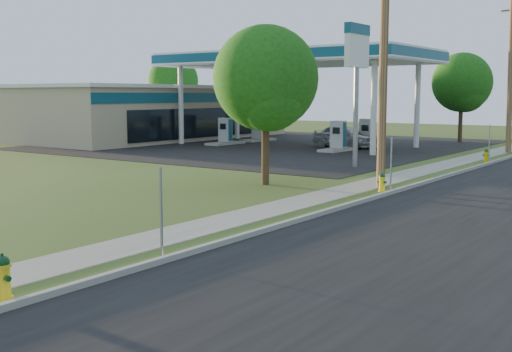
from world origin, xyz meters
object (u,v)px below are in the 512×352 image
Objects in this scene: fuel_pump_ne at (338,140)px; fuel_pump_sw at (258,132)px; utility_pole_far at (511,73)px; car_silver at (345,136)px; hydrant_mid at (382,182)px; price_pylon at (357,54)px; fuel_pump_nw at (225,134)px; hydrant_near at (3,278)px; hydrant_far at (486,156)px; fuel_pump_se at (366,136)px; tree_back at (174,83)px; utility_pole_mid at (384,56)px; tree_verge at (267,82)px; tree_lot at (463,85)px.

fuel_pump_ne is 9.85m from fuel_pump_sw.
utility_pole_far is 10.87m from car_silver.
fuel_pump_ne reaches higher than hydrant_mid.
utility_pole_far reaches higher than car_silver.
utility_pole_far is 10.99m from fuel_pump_ne.
fuel_pump_nw is at bearing 151.82° from price_pylon.
car_silver reaches higher than hydrant_near.
hydrant_mid is at bearing -90.07° from hydrant_far.
fuel_pump_se is 0.44× the size of tree_back.
hydrant_near is at bearing -74.16° from fuel_pump_se.
fuel_pump_ne is 9.56m from hydrant_far.
utility_pole_mid is 18.85m from car_silver.
tree_verge is 26.75m from tree_lot.
price_pylon is 12.55m from car_silver.
utility_pole_far is 19.03m from fuel_pump_nw.
price_pylon reaches higher than hydrant_near.
price_pylon is 9.59× the size of hydrant_mid.
fuel_pump_sw reaches higher than hydrant_mid.
tree_lot is 10.87m from car_silver.
fuel_pump_ne is at bearing -148.86° from car_silver.
tree_lot is at bearing 71.52° from fuel_pump_ne.
fuel_pump_sw is 23.88m from tree_verge.
utility_pole_mid is 3.06× the size of fuel_pump_nw.
fuel_pump_nw is 3.85× the size of hydrant_near.
utility_pole_mid is at bearing -35.99° from fuel_pump_nw.
fuel_pump_ne is at bearing -108.48° from tree_lot.
fuel_pump_se is (9.00, 0.00, 0.00)m from fuel_pump_sw.
hydrant_mid is 19.60m from car_silver.
utility_pole_far reaches higher than hydrant_mid.
fuel_pump_ne is 10.17m from price_pylon.
car_silver is at bearing 109.36° from fuel_pump_ne.
fuel_pump_se is 9.29m from tree_lot.
utility_pole_far is 20.45m from tree_verge.
car_silver is (-0.90, 2.55, 0.04)m from fuel_pump_ne.
price_pylon is 22.89m from hydrant_near.
tree_verge is at bearing -75.29° from fuel_pump_se.
utility_pole_mid is at bearing -55.60° from fuel_pump_ne.
price_pylon is 1.04× the size of tree_lot.
hydrant_mid is (4.45, 0.97, -3.64)m from tree_verge.
tree_back is (-28.35, 17.66, -0.78)m from price_pylon.
fuel_pump_nw is at bearing -164.39° from utility_pole_far.
hydrant_far is at bearing 54.47° from price_pylon.
hydrant_near is 1.16× the size of hydrant_mid.
fuel_pump_nw is 23.22m from hydrant_mid.
utility_pole_far reaches higher than fuel_pump_nw.
fuel_pump_ne is 25.77m from tree_back.
tree_back is at bearing 170.92° from utility_pole_far.
tree_back reaches higher than tree_lot.
utility_pole_far reaches higher than fuel_pump_se.
utility_pole_mid reaches higher than tree_lot.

